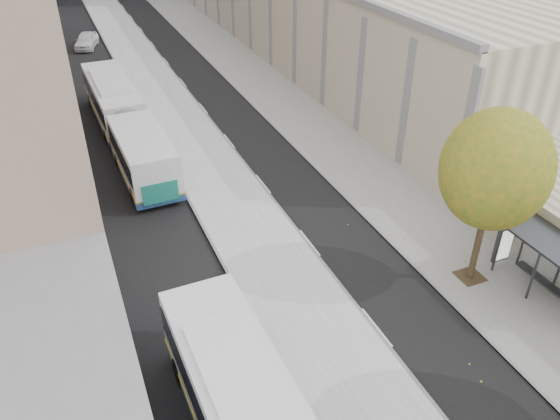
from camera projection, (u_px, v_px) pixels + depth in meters
bus_platform at (176, 117)px, 38.04m from camera, size 4.25×150.00×0.15m
sidewalk at (282, 101)px, 40.67m from camera, size 4.75×150.00×0.08m
bus_shelter at (557, 252)px, 21.34m from camera, size 1.90×4.40×2.53m
tree_c at (495, 170)px, 20.60m from camera, size 4.20×4.20×7.28m
bus_far at (125, 121)px, 33.67m from camera, size 3.09×17.35×2.88m
distant_car at (86, 40)px, 52.10m from camera, size 2.92×4.54×1.44m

